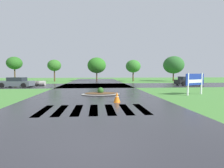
% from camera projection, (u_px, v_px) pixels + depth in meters
% --- Properties ---
extents(ground_plane, '(120.00, 120.00, 0.10)m').
position_uv_depth(ground_plane, '(91.00, 154.00, 4.58)').
color(ground_plane, '#478438').
extents(asphalt_roadway, '(10.53, 80.00, 0.01)m').
position_uv_depth(asphalt_roadway, '(94.00, 97.00, 14.51)').
color(asphalt_roadway, '#2B2B30').
rests_on(asphalt_roadway, ground).
extents(asphalt_cross_road, '(90.00, 9.48, 0.01)m').
position_uv_depth(asphalt_cross_road, '(95.00, 85.00, 27.35)').
color(asphalt_cross_road, '#2B2B30').
rests_on(asphalt_cross_road, ground).
extents(crosswalk_stripes, '(5.85, 2.98, 0.01)m').
position_uv_depth(crosswalk_stripes, '(94.00, 110.00, 9.74)').
color(crosswalk_stripes, white).
rests_on(crosswalk_stripes, ground).
extents(estate_billboard, '(2.26, 1.05, 1.98)m').
position_uv_depth(estate_billboard, '(195.00, 81.00, 16.05)').
color(estate_billboard, white).
rests_on(estate_billboard, ground).
extents(median_island, '(3.52, 2.07, 0.68)m').
position_uv_depth(median_island, '(101.00, 93.00, 16.14)').
color(median_island, '#9E9B93').
rests_on(median_island, ground).
extents(car_blue_compact, '(4.55, 2.46, 1.35)m').
position_uv_depth(car_blue_compact, '(17.00, 83.00, 24.34)').
color(car_blue_compact, '#4C545B').
rests_on(car_blue_compact, ground).
extents(car_silver_hatch, '(4.16, 2.35, 1.37)m').
position_uv_depth(car_silver_hatch, '(188.00, 81.00, 27.88)').
color(car_silver_hatch, black).
rests_on(car_silver_hatch, ground).
extents(drainage_pipe_stack, '(3.37, 1.05, 0.73)m').
position_uv_depth(drainage_pipe_stack, '(34.00, 83.00, 26.94)').
color(drainage_pipe_stack, '#9E9B93').
rests_on(drainage_pipe_stack, ground).
extents(traffic_cone, '(0.47, 0.47, 0.73)m').
position_uv_depth(traffic_cone, '(117.00, 97.00, 12.07)').
color(traffic_cone, orange).
rests_on(traffic_cone, ground).
extents(background_treeline, '(48.01, 6.85, 5.79)m').
position_uv_depth(background_treeline, '(88.00, 65.00, 39.00)').
color(background_treeline, '#4C3823').
rests_on(background_treeline, ground).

